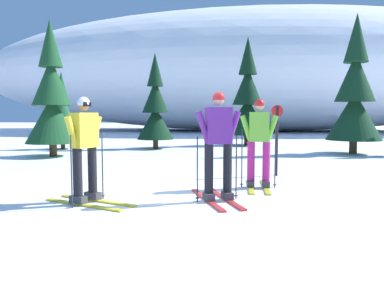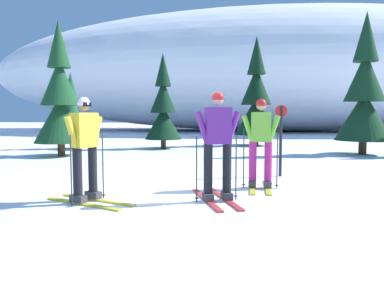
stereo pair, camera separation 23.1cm
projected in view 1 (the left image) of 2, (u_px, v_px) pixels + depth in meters
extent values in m
plane|color=white|center=(158.00, 198.00, 6.58)|extent=(120.00, 120.00, 0.00)
cube|color=red|center=(207.00, 199.00, 6.39)|extent=(0.72, 1.61, 0.03)
cube|color=red|center=(225.00, 198.00, 6.48)|extent=(0.72, 1.61, 0.03)
cube|color=#38383D|center=(209.00, 196.00, 6.29)|extent=(0.23, 0.31, 0.12)
cube|color=#38383D|center=(227.00, 195.00, 6.38)|extent=(0.23, 0.31, 0.12)
cylinder|color=black|center=(209.00, 169.00, 6.25)|extent=(0.15, 0.15, 0.83)
cylinder|color=black|center=(227.00, 168.00, 6.34)|extent=(0.15, 0.15, 0.83)
cube|color=#6B2889|center=(218.00, 126.00, 6.24)|extent=(0.48, 0.38, 0.61)
cylinder|color=#6B2889|center=(204.00, 128.00, 6.18)|extent=(0.29, 0.19, 0.58)
cylinder|color=#6B2889|center=(233.00, 128.00, 6.31)|extent=(0.29, 0.19, 0.58)
sphere|color=tan|center=(219.00, 100.00, 6.21)|extent=(0.19, 0.19, 0.19)
sphere|color=red|center=(219.00, 98.00, 6.20)|extent=(0.21, 0.21, 0.21)
cube|color=black|center=(217.00, 99.00, 6.28)|extent=(0.15, 0.09, 0.07)
cylinder|color=#2D2D33|center=(197.00, 169.00, 6.26)|extent=(0.02, 0.02, 1.11)
cylinder|color=#2D2D33|center=(197.00, 198.00, 6.30)|extent=(0.07, 0.07, 0.01)
cylinder|color=#2D2D33|center=(236.00, 168.00, 6.44)|extent=(0.02, 0.02, 1.11)
cylinder|color=#2D2D33|center=(236.00, 196.00, 6.48)|extent=(0.07, 0.07, 0.01)
cube|color=gold|center=(250.00, 186.00, 7.59)|extent=(0.10, 1.56, 0.03)
cube|color=gold|center=(265.00, 186.00, 7.55)|extent=(0.10, 1.56, 0.03)
cube|color=#38383D|center=(251.00, 183.00, 7.48)|extent=(0.14, 0.28, 0.12)
cube|color=#38383D|center=(266.00, 184.00, 7.45)|extent=(0.14, 0.28, 0.12)
cylinder|color=#B7237A|center=(251.00, 161.00, 7.44)|extent=(0.15, 0.15, 0.79)
cylinder|color=#B7237A|center=(266.00, 161.00, 7.41)|extent=(0.15, 0.15, 0.79)
cube|color=#75C638|center=(259.00, 127.00, 7.37)|extent=(0.38, 0.24, 0.58)
cylinder|color=#75C638|center=(247.00, 129.00, 7.41)|extent=(0.27, 0.10, 0.58)
cylinder|color=#75C638|center=(271.00, 130.00, 7.35)|extent=(0.27, 0.10, 0.58)
sphere|color=tan|center=(259.00, 106.00, 7.34)|extent=(0.19, 0.19, 0.19)
sphere|color=red|center=(259.00, 104.00, 7.34)|extent=(0.21, 0.21, 0.21)
cube|color=black|center=(259.00, 105.00, 7.42)|extent=(0.15, 0.04, 0.07)
cylinder|color=#2D2D33|center=(242.00, 158.00, 7.52)|extent=(0.02, 0.02, 1.19)
cylinder|color=#2D2D33|center=(242.00, 184.00, 7.56)|extent=(0.07, 0.07, 0.01)
cylinder|color=#2D2D33|center=(275.00, 159.00, 7.44)|extent=(0.02, 0.02, 1.19)
cylinder|color=#2D2D33|center=(275.00, 185.00, 7.49)|extent=(0.07, 0.07, 0.01)
cube|color=gold|center=(97.00, 201.00, 6.31)|extent=(1.54, 0.70, 0.03)
cube|color=gold|center=(83.00, 205.00, 6.02)|extent=(1.54, 0.70, 0.03)
cube|color=#38383D|center=(93.00, 196.00, 6.35)|extent=(0.31, 0.24, 0.12)
cube|color=#38383D|center=(78.00, 200.00, 6.06)|extent=(0.31, 0.24, 0.12)
cylinder|color=black|center=(92.00, 170.00, 6.32)|extent=(0.15, 0.15, 0.78)
cylinder|color=black|center=(78.00, 172.00, 6.03)|extent=(0.15, 0.15, 0.78)
cube|color=yellow|center=(84.00, 130.00, 6.12)|extent=(0.38, 0.48, 0.57)
cylinder|color=yellow|center=(96.00, 133.00, 6.35)|extent=(0.20, 0.29, 0.58)
cylinder|color=yellow|center=(72.00, 134.00, 5.90)|extent=(0.20, 0.29, 0.58)
sphere|color=#A37556|center=(84.00, 105.00, 6.09)|extent=(0.19, 0.19, 0.19)
sphere|color=white|center=(84.00, 103.00, 6.09)|extent=(0.21, 0.21, 0.21)
cube|color=black|center=(87.00, 104.00, 6.05)|extent=(0.09, 0.15, 0.07)
cylinder|color=#2D2D33|center=(102.00, 166.00, 6.45)|extent=(0.02, 0.02, 1.15)
cylinder|color=#2D2D33|center=(103.00, 196.00, 6.49)|extent=(0.07, 0.07, 0.01)
cylinder|color=#2D2D33|center=(71.00, 172.00, 5.83)|extent=(0.02, 0.02, 1.15)
cylinder|color=#2D2D33|center=(72.00, 204.00, 5.87)|extent=(0.07, 0.07, 0.01)
cylinder|color=#47301E|center=(63.00, 144.00, 15.91)|extent=(0.18, 0.18, 0.44)
cone|color=#1E512D|center=(63.00, 128.00, 15.86)|extent=(1.27, 1.27, 1.14)
cone|color=#1E512D|center=(62.00, 107.00, 15.79)|extent=(0.91, 0.91, 1.14)
cone|color=#1E512D|center=(61.00, 85.00, 15.72)|extent=(0.56, 0.56, 1.14)
cylinder|color=#47301E|center=(53.00, 147.00, 13.11)|extent=(0.26, 0.26, 0.64)
cone|color=#194723|center=(52.00, 119.00, 13.04)|extent=(1.84, 1.84, 1.65)
cone|color=#194723|center=(51.00, 81.00, 12.93)|extent=(1.33, 1.33, 1.65)
cone|color=#194723|center=(50.00, 43.00, 12.83)|extent=(0.81, 0.81, 1.65)
cylinder|color=#47301E|center=(156.00, 142.00, 16.09)|extent=(0.22, 0.22, 0.55)
cone|color=black|center=(155.00, 123.00, 16.02)|extent=(1.58, 1.58, 1.42)
cone|color=black|center=(155.00, 96.00, 15.93)|extent=(1.14, 1.14, 1.42)
cone|color=black|center=(155.00, 69.00, 15.84)|extent=(0.70, 0.70, 1.42)
cylinder|color=#47301E|center=(247.00, 138.00, 17.91)|extent=(0.28, 0.28, 0.70)
cone|color=black|center=(247.00, 116.00, 17.83)|extent=(1.99, 1.99, 1.79)
cone|color=black|center=(248.00, 86.00, 17.71)|extent=(1.44, 1.44, 1.79)
cone|color=black|center=(248.00, 55.00, 17.60)|extent=(0.88, 0.88, 1.79)
cylinder|color=#47301E|center=(353.00, 145.00, 13.97)|extent=(0.28, 0.28, 0.70)
cone|color=#14381E|center=(354.00, 116.00, 13.89)|extent=(2.01, 2.01, 1.80)
cone|color=#14381E|center=(355.00, 77.00, 13.78)|extent=(1.44, 1.44, 1.80)
cone|color=#14381E|center=(357.00, 38.00, 13.66)|extent=(0.88, 0.88, 1.80)
ellipsoid|color=white|center=(254.00, 72.00, 33.61)|extent=(51.54, 19.09, 10.57)
cylinder|color=black|center=(277.00, 141.00, 8.91)|extent=(0.07, 0.07, 1.68)
cylinder|color=red|center=(277.00, 111.00, 8.86)|extent=(0.28, 0.02, 0.28)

